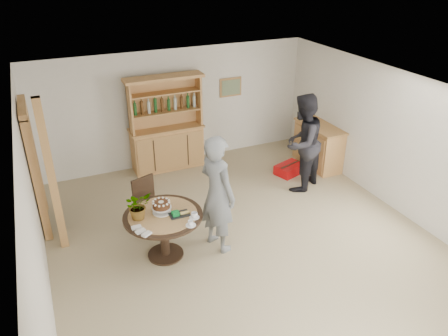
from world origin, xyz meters
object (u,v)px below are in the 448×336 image
hutch (167,138)px  dining_chair (148,201)px  teen_boy (217,194)px  adult_person (302,143)px  red_suitcase (290,169)px  dining_table (163,223)px  sideboard (318,145)px

hutch → dining_chair: hutch is taller
teen_boy → adult_person: size_ratio=0.99×
hutch → red_suitcase: size_ratio=2.94×
hutch → dining_chair: size_ratio=2.16×
dining_table → hutch: bearing=71.7°
dining_table → teen_boy: bearing=-6.7°
red_suitcase → dining_table: bearing=-172.0°
hutch → dining_table: bearing=-108.3°
hutch → adult_person: (2.12, -1.94, 0.28)m
dining_chair → red_suitcase: bearing=-6.1°
sideboard → dining_table: size_ratio=1.05×
dining_table → adult_person: adult_person is taller
teen_boy → adult_person: bearing=-81.2°
dining_table → adult_person: (3.09, 1.01, 0.37)m
dining_table → teen_boy: size_ratio=0.62×
adult_person → red_suitcase: adult_person is taller
dining_chair → sideboard: bearing=-7.1°
red_suitcase → teen_boy: bearing=-162.9°
adult_person → red_suitcase: 1.07m
sideboard → red_suitcase: size_ratio=1.81×
dining_table → dining_chair: bearing=91.8°
adult_person → red_suitcase: size_ratio=2.79×
dining_table → adult_person: size_ratio=0.62×
adult_person → hutch: bearing=-71.6°
dining_table → teen_boy: (0.85, -0.10, 0.36)m
hutch → dining_table: 3.11m
sideboard → teen_boy: 3.68m
sideboard → dining_table: bearing=-157.0°
teen_boy → dining_table: bearing=65.9°
sideboard → dining_table: sideboard is taller
sideboard → teen_boy: size_ratio=0.66×
sideboard → hutch: bearing=157.8°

